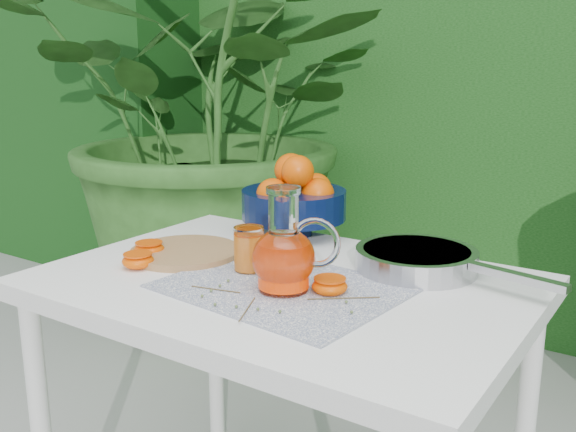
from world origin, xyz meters
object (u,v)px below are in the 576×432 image
Objects in this scene: white_table at (283,314)px; juice_pitcher at (285,255)px; fruit_bowl at (295,198)px; saute_pan at (418,259)px; cutting_board at (185,252)px.

white_table is 0.18m from juice_pitcher.
juice_pitcher is at bearing -59.62° from fruit_bowl.
saute_pan is at bearing 43.03° from white_table.
cutting_board is 0.53m from saute_pan.
white_table is 3.90× the size of cutting_board.
fruit_bowl reaches higher than saute_pan.
fruit_bowl is 0.74× the size of saute_pan.
fruit_bowl is at bearing 164.71° from saute_pan.
saute_pan is at bearing 21.82° from cutting_board.
white_table is at bearing -61.20° from fruit_bowl.
juice_pitcher is at bearing -52.88° from white_table.
white_table is 2.83× the size of fruit_bowl.
saute_pan is (0.22, 0.20, 0.11)m from white_table.
cutting_board is 0.34m from juice_pitcher.
juice_pitcher is 0.43× the size of saute_pan.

